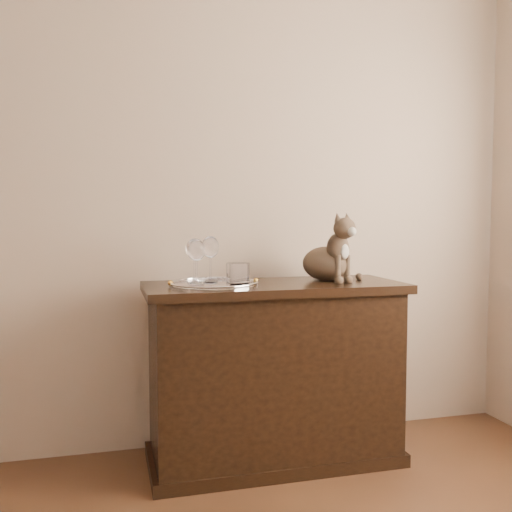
{
  "coord_description": "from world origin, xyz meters",
  "views": [
    {
      "loc": [
        -0.16,
        -0.59,
        1.16
      ],
      "look_at": [
        0.51,
        1.95,
        0.98
      ],
      "focal_mm": 40.0,
      "sensor_mm": 36.0,
      "label": 1
    }
  ],
  "objects_px": {
    "wine_glass_a": "(194,261)",
    "tumbler_a": "(240,274)",
    "wine_glass_c": "(197,262)",
    "cat": "(326,247)",
    "sideboard": "(274,373)",
    "tray": "(214,285)",
    "wine_glass_b": "(210,259)",
    "tumbler_c": "(235,273)"
  },
  "relations": [
    {
      "from": "tray",
      "to": "cat",
      "type": "distance_m",
      "value": 0.59
    },
    {
      "from": "wine_glass_b",
      "to": "cat",
      "type": "bearing_deg",
      "value": -0.48
    },
    {
      "from": "wine_glass_b",
      "to": "cat",
      "type": "distance_m",
      "value": 0.57
    },
    {
      "from": "sideboard",
      "to": "tumbler_a",
      "type": "distance_m",
      "value": 0.53
    },
    {
      "from": "wine_glass_c",
      "to": "tumbler_c",
      "type": "bearing_deg",
      "value": 13.43
    },
    {
      "from": "wine_glass_c",
      "to": "tumbler_c",
      "type": "height_order",
      "value": "wine_glass_c"
    },
    {
      "from": "wine_glass_b",
      "to": "tumbler_c",
      "type": "bearing_deg",
      "value": -33.03
    },
    {
      "from": "tumbler_a",
      "to": "cat",
      "type": "bearing_deg",
      "value": 17.21
    },
    {
      "from": "tray",
      "to": "tumbler_a",
      "type": "relative_size",
      "value": 4.07
    },
    {
      "from": "tray",
      "to": "wine_glass_b",
      "type": "height_order",
      "value": "wine_glass_b"
    },
    {
      "from": "sideboard",
      "to": "wine_glass_a",
      "type": "bearing_deg",
      "value": 174.81
    },
    {
      "from": "wine_glass_a",
      "to": "tumbler_c",
      "type": "distance_m",
      "value": 0.19
    },
    {
      "from": "sideboard",
      "to": "tray",
      "type": "height_order",
      "value": "tray"
    },
    {
      "from": "wine_glass_a",
      "to": "wine_glass_b",
      "type": "xyz_separation_m",
      "value": [
        0.08,
        0.02,
        0.0
      ]
    },
    {
      "from": "tray",
      "to": "tumbler_a",
      "type": "height_order",
      "value": "tumbler_a"
    },
    {
      "from": "wine_glass_a",
      "to": "tumbler_c",
      "type": "xyz_separation_m",
      "value": [
        0.18,
        -0.05,
        -0.06
      ]
    },
    {
      "from": "sideboard",
      "to": "tumbler_c",
      "type": "height_order",
      "value": "tumbler_c"
    },
    {
      "from": "wine_glass_a",
      "to": "wine_glass_b",
      "type": "bearing_deg",
      "value": 12.87
    },
    {
      "from": "wine_glass_c",
      "to": "tumbler_a",
      "type": "distance_m",
      "value": 0.2
    },
    {
      "from": "tray",
      "to": "wine_glass_a",
      "type": "distance_m",
      "value": 0.14
    },
    {
      "from": "tray",
      "to": "wine_glass_c",
      "type": "distance_m",
      "value": 0.14
    },
    {
      "from": "sideboard",
      "to": "tumbler_c",
      "type": "distance_m",
      "value": 0.52
    },
    {
      "from": "sideboard",
      "to": "wine_glass_a",
      "type": "height_order",
      "value": "wine_glass_a"
    },
    {
      "from": "tray",
      "to": "wine_glass_a",
      "type": "bearing_deg",
      "value": 146.16
    },
    {
      "from": "tray",
      "to": "tumbler_c",
      "type": "distance_m",
      "value": 0.11
    },
    {
      "from": "tumbler_c",
      "to": "cat",
      "type": "relative_size",
      "value": 0.28
    },
    {
      "from": "wine_glass_b",
      "to": "tumbler_c",
      "type": "height_order",
      "value": "wine_glass_b"
    },
    {
      "from": "wine_glass_b",
      "to": "tumbler_c",
      "type": "distance_m",
      "value": 0.14
    },
    {
      "from": "sideboard",
      "to": "tumbler_c",
      "type": "xyz_separation_m",
      "value": [
        -0.19,
        -0.02,
        0.48
      ]
    },
    {
      "from": "tray",
      "to": "tumbler_c",
      "type": "bearing_deg",
      "value": 2.42
    },
    {
      "from": "wine_glass_a",
      "to": "tumbler_a",
      "type": "bearing_deg",
      "value": -36.33
    },
    {
      "from": "tumbler_a",
      "to": "sideboard",
      "type": "bearing_deg",
      "value": 27.44
    },
    {
      "from": "wine_glass_b",
      "to": "cat",
      "type": "xyz_separation_m",
      "value": [
        0.57,
        -0.0,
        0.05
      ]
    },
    {
      "from": "wine_glass_a",
      "to": "tumbler_a",
      "type": "relative_size",
      "value": 2.06
    },
    {
      "from": "tray",
      "to": "wine_glass_a",
      "type": "height_order",
      "value": "wine_glass_a"
    },
    {
      "from": "sideboard",
      "to": "tumbler_a",
      "type": "height_order",
      "value": "tumbler_a"
    },
    {
      "from": "sideboard",
      "to": "wine_glass_a",
      "type": "xyz_separation_m",
      "value": [
        -0.37,
        0.03,
        0.53
      ]
    },
    {
      "from": "tumbler_c",
      "to": "tray",
      "type": "bearing_deg",
      "value": -177.58
    },
    {
      "from": "tray",
      "to": "cat",
      "type": "height_order",
      "value": "cat"
    },
    {
      "from": "tumbler_a",
      "to": "tray",
      "type": "bearing_deg",
      "value": 141.79
    },
    {
      "from": "wine_glass_b",
      "to": "tray",
      "type": "bearing_deg",
      "value": -87.4
    },
    {
      "from": "wine_glass_c",
      "to": "cat",
      "type": "height_order",
      "value": "cat"
    }
  ]
}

